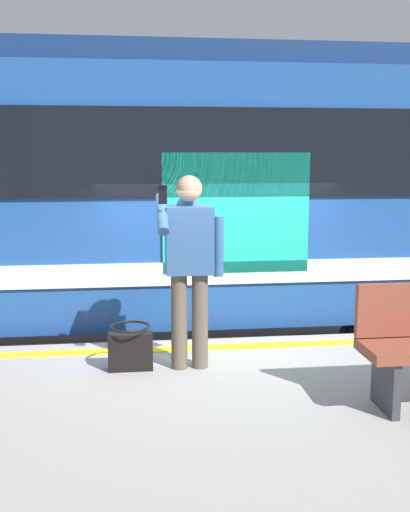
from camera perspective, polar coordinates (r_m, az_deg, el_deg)
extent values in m
plane|color=#4C4742|center=(6.63, 1.44, -15.49)|extent=(23.53, 23.53, 0.00)
cube|color=gray|center=(4.67, 5.31, -20.38)|extent=(14.37, 3.99, 0.95)
cube|color=yellow|center=(6.01, 1.90, -8.42)|extent=(14.08, 0.16, 0.01)
cube|color=slate|center=(7.63, 0.17, -11.42)|extent=(18.68, 0.08, 0.16)
cube|color=slate|center=(8.98, -0.98, -8.19)|extent=(18.68, 0.08, 0.16)
cube|color=#1E478C|center=(7.86, -13.17, 5.76)|extent=(11.02, 3.10, 2.76)
cube|color=navy|center=(7.91, -13.59, 16.65)|extent=(10.80, 2.85, 0.24)
cube|color=black|center=(6.29, -14.84, 9.26)|extent=(10.47, 0.03, 0.90)
cube|color=silver|center=(6.41, -14.38, -1.89)|extent=(10.47, 0.03, 0.24)
cube|color=#19A58C|center=(6.35, 2.93, 3.95)|extent=(1.53, 0.02, 1.24)
cylinder|color=black|center=(7.45, 15.13, -8.22)|extent=(0.84, 0.12, 0.84)
cylinder|color=black|center=(9.70, 9.64, -3.93)|extent=(0.84, 0.12, 0.84)
cylinder|color=brown|center=(5.36, -0.48, -6.01)|extent=(0.14, 0.14, 0.84)
cylinder|color=brown|center=(5.34, -2.41, -6.07)|extent=(0.14, 0.14, 0.84)
cube|color=#2D517F|center=(5.20, -1.47, 1.48)|extent=(0.40, 0.24, 0.57)
sphere|color=#2D517F|center=(5.33, -1.65, 4.55)|extent=(0.20, 0.20, 0.20)
sphere|color=tan|center=(5.16, -1.49, 6.28)|extent=(0.22, 0.22, 0.22)
cylinder|color=#2D517F|center=(5.24, 1.25, 0.90)|extent=(0.09, 0.09, 0.52)
cylinder|color=#2D517F|center=(5.08, -3.98, 3.95)|extent=(0.09, 0.42, 0.33)
cube|color=black|center=(4.97, -3.94, 5.68)|extent=(0.07, 0.02, 0.15)
cube|color=black|center=(5.41, -6.93, -8.77)|extent=(0.38, 0.15, 0.32)
torus|color=black|center=(5.34, -6.98, -6.51)|extent=(0.34, 0.34, 0.02)
cube|color=#333338|center=(4.72, 16.43, -11.01)|extent=(0.06, 0.40, 0.45)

